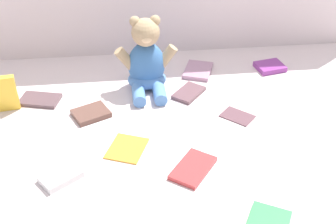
# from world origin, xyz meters

# --- Properties ---
(ground_plane) EXTENTS (3.20, 3.20, 0.00)m
(ground_plane) POSITION_xyz_m (0.00, 0.00, 0.00)
(ground_plane) COLOR silver
(teddy_bear) EXTENTS (0.22, 0.19, 0.26)m
(teddy_bear) POSITION_xyz_m (-0.06, 0.21, 0.10)
(teddy_bear) COLOR #3F72B2
(teddy_bear) RESTS_ON ground_plane
(book_case_0) EXTENTS (0.13, 0.14, 0.01)m
(book_case_0) POSITION_xyz_m (0.08, 0.14, 0.01)
(book_case_0) COLOR brown
(book_case_0) RESTS_ON ground_plane
(book_case_1) EXTENTS (0.14, 0.12, 0.02)m
(book_case_1) POSITION_xyz_m (-0.25, 0.05, 0.01)
(book_case_1) COLOR brown
(book_case_1) RESTS_ON ground_plane
(book_case_2) EXTENTS (0.13, 0.12, 0.02)m
(book_case_2) POSITION_xyz_m (-0.32, -0.24, 0.01)
(book_case_2) COLOR silver
(book_case_2) RESTS_ON ground_plane
(book_case_3) EXTENTS (0.11, 0.10, 0.02)m
(book_case_3) POSITION_xyz_m (0.41, 0.28, 0.01)
(book_case_3) COLOR #88358E
(book_case_3) RESTS_ON ground_plane
(book_case_4) EXTENTS (0.12, 0.12, 0.01)m
(book_case_4) POSITION_xyz_m (0.22, -0.01, 0.00)
(book_case_4) COLOR brown
(book_case_4) RESTS_ON ground_plane
(book_case_6) EXTENTS (0.08, 0.04, 0.13)m
(book_case_6) POSITION_xyz_m (-0.52, 0.11, 0.06)
(book_case_6) COLOR yellow
(book_case_6) RESTS_ON ground_plane
(book_case_7) EXTENTS (0.15, 0.11, 0.01)m
(book_case_7) POSITION_xyz_m (-0.42, 0.16, 0.01)
(book_case_7) COLOR brown
(book_case_7) RESTS_ON ground_plane
(book_case_8) EXTENTS (0.13, 0.15, 0.01)m
(book_case_8) POSITION_xyz_m (0.14, 0.29, 0.01)
(book_case_8) COLOR #AE809A
(book_case_8) RESTS_ON ground_plane
(book_case_9) EXTENTS (0.14, 0.15, 0.01)m
(book_case_9) POSITION_xyz_m (-0.14, -0.13, 0.00)
(book_case_9) COLOR gold
(book_case_9) RESTS_ON ground_plane
(book_case_10) EXTENTS (0.13, 0.14, 0.01)m
(book_case_10) POSITION_xyz_m (0.18, -0.45, 0.01)
(book_case_10) COLOR green
(book_case_10) RESTS_ON ground_plane
(book_case_11) EXTENTS (0.15, 0.16, 0.01)m
(book_case_11) POSITION_xyz_m (0.04, -0.24, 0.01)
(book_case_11) COLOR #C23A3B
(book_case_11) RESTS_ON ground_plane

